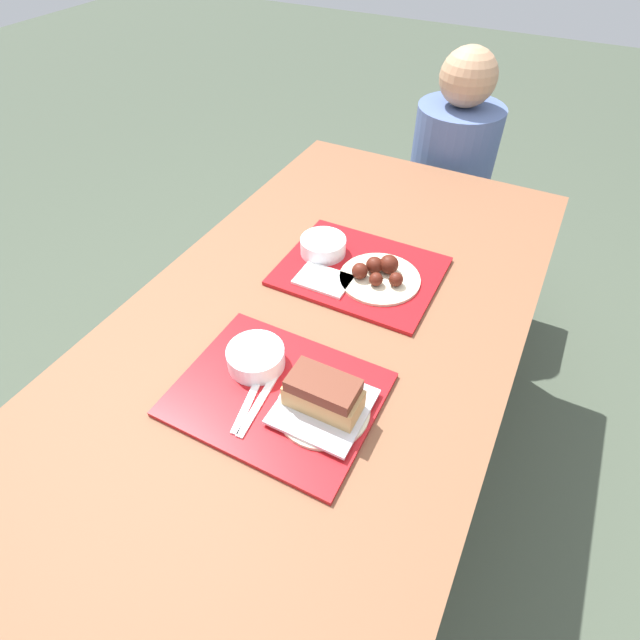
{
  "coord_description": "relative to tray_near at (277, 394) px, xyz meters",
  "views": [
    {
      "loc": [
        0.41,
        -0.77,
        1.64
      ],
      "look_at": [
        0.02,
        -0.02,
        0.82
      ],
      "focal_mm": 28.0,
      "sensor_mm": 36.0,
      "label": 1
    }
  ],
  "objects": [
    {
      "name": "ground_plane",
      "position": [
        -0.03,
        0.23,
        -0.78
      ],
      "size": [
        12.0,
        12.0,
        0.0
      ],
      "primitive_type": "plane",
      "color": "#424C3D"
    },
    {
      "name": "picnic_table",
      "position": [
        -0.03,
        0.23,
        -0.09
      ],
      "size": [
        0.94,
        1.82,
        0.78
      ],
      "color": "brown",
      "rests_on": "ground_plane"
    },
    {
      "name": "picnic_bench_far",
      "position": [
        -0.03,
        1.36,
        -0.4
      ],
      "size": [
        0.89,
        0.28,
        0.45
      ],
      "color": "brown",
      "rests_on": "ground_plane"
    },
    {
      "name": "tray_near",
      "position": [
        0.0,
        0.0,
        0.0
      ],
      "size": [
        0.42,
        0.33,
        0.01
      ],
      "color": "#B21419",
      "rests_on": "picnic_table"
    },
    {
      "name": "tray_far",
      "position": [
        -0.01,
        0.46,
        0.0
      ],
      "size": [
        0.42,
        0.33,
        0.01
      ],
      "color": "#B21419",
      "rests_on": "picnic_table"
    },
    {
      "name": "bowl_coleslaw_near",
      "position": [
        -0.08,
        0.05,
        0.03
      ],
      "size": [
        0.13,
        0.13,
        0.05
      ],
      "color": "silver",
      "rests_on": "tray_near"
    },
    {
      "name": "brisket_sandwich_plate",
      "position": [
        0.11,
        0.0,
        0.04
      ],
      "size": [
        0.19,
        0.19,
        0.09
      ],
      "color": "beige",
      "rests_on": "tray_near"
    },
    {
      "name": "plastic_fork_near",
      "position": [
        -0.04,
        -0.05,
        0.01
      ],
      "size": [
        0.05,
        0.17,
        0.0
      ],
      "color": "white",
      "rests_on": "tray_near"
    },
    {
      "name": "plastic_knife_near",
      "position": [
        -0.02,
        -0.05,
        0.01
      ],
      "size": [
        0.03,
        0.17,
        0.0
      ],
      "color": "white",
      "rests_on": "tray_near"
    },
    {
      "name": "bowl_coleslaw_far",
      "position": [
        -0.14,
        0.48,
        0.03
      ],
      "size": [
        0.13,
        0.13,
        0.05
      ],
      "color": "silver",
      "rests_on": "tray_far"
    },
    {
      "name": "wings_plate_far",
      "position": [
        0.05,
        0.45,
        0.02
      ],
      "size": [
        0.22,
        0.22,
        0.06
      ],
      "color": "beige",
      "rests_on": "tray_far"
    },
    {
      "name": "napkin_far",
      "position": [
        -0.08,
        0.37,
        0.01
      ],
      "size": [
        0.14,
        0.1,
        0.01
      ],
      "color": "white",
      "rests_on": "tray_far"
    },
    {
      "name": "person_seated_across",
      "position": [
        -0.01,
        1.36,
        -0.05
      ],
      "size": [
        0.33,
        0.33,
        0.68
      ],
      "color": "#4C6093",
      "rests_on": "picnic_bench_far"
    }
  ]
}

